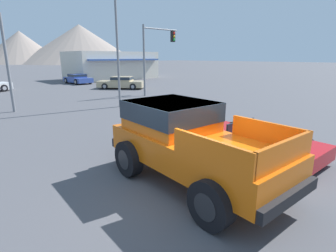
{
  "coord_description": "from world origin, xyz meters",
  "views": [
    {
      "loc": [
        -4.28,
        -4.09,
        3.13
      ],
      "look_at": [
        0.34,
        0.94,
        1.32
      ],
      "focal_mm": 28.0,
      "sensor_mm": 36.0,
      "label": 1
    }
  ],
  "objects_px": {
    "traffic_light_main": "(157,47)",
    "street_lamp_post": "(116,24)",
    "parked_car_tan": "(122,82)",
    "orange_pickup_truck": "(187,138)",
    "parked_car_blue": "(78,79)",
    "red_convertible_car": "(253,141)"
  },
  "relations": [
    {
      "from": "red_convertible_car",
      "to": "traffic_light_main",
      "type": "bearing_deg",
      "value": 64.22
    },
    {
      "from": "street_lamp_post",
      "to": "parked_car_blue",
      "type": "bearing_deg",
      "value": 74.62
    },
    {
      "from": "traffic_light_main",
      "to": "red_convertible_car",
      "type": "bearing_deg",
      "value": -117.96
    },
    {
      "from": "parked_car_blue",
      "to": "street_lamp_post",
      "type": "xyz_separation_m",
      "value": [
        -4.47,
        -16.25,
        4.46
      ]
    },
    {
      "from": "red_convertible_car",
      "to": "parked_car_blue",
      "type": "height_order",
      "value": "parked_car_blue"
    },
    {
      "from": "orange_pickup_truck",
      "to": "red_convertible_car",
      "type": "xyz_separation_m",
      "value": [
        3.06,
        -0.16,
        -0.73
      ]
    },
    {
      "from": "red_convertible_car",
      "to": "parked_car_blue",
      "type": "distance_m",
      "value": 27.06
    },
    {
      "from": "parked_car_tan",
      "to": "traffic_light_main",
      "type": "xyz_separation_m",
      "value": [
        0.07,
        -5.56,
        3.27
      ]
    },
    {
      "from": "red_convertible_car",
      "to": "parked_car_tan",
      "type": "distance_m",
      "value": 19.74
    },
    {
      "from": "parked_car_tan",
      "to": "street_lamp_post",
      "type": "height_order",
      "value": "street_lamp_post"
    },
    {
      "from": "parked_car_blue",
      "to": "street_lamp_post",
      "type": "height_order",
      "value": "street_lamp_post"
    },
    {
      "from": "red_convertible_car",
      "to": "parked_car_blue",
      "type": "xyz_separation_m",
      "value": [
        5.77,
        26.44,
        0.18
      ]
    },
    {
      "from": "orange_pickup_truck",
      "to": "red_convertible_car",
      "type": "bearing_deg",
      "value": 0.44
    },
    {
      "from": "red_convertible_car",
      "to": "street_lamp_post",
      "type": "bearing_deg",
      "value": 84.88
    },
    {
      "from": "traffic_light_main",
      "to": "parked_car_blue",
      "type": "bearing_deg",
      "value": 94.71
    },
    {
      "from": "traffic_light_main",
      "to": "street_lamp_post",
      "type": "relative_size",
      "value": 0.65
    },
    {
      "from": "parked_car_blue",
      "to": "traffic_light_main",
      "type": "xyz_separation_m",
      "value": [
        1.11,
        -13.47,
        3.3
      ]
    },
    {
      "from": "traffic_light_main",
      "to": "street_lamp_post",
      "type": "height_order",
      "value": "street_lamp_post"
    },
    {
      "from": "parked_car_tan",
      "to": "orange_pickup_truck",
      "type": "bearing_deg",
      "value": -159.03
    },
    {
      "from": "parked_car_tan",
      "to": "street_lamp_post",
      "type": "relative_size",
      "value": 0.55
    },
    {
      "from": "red_convertible_car",
      "to": "street_lamp_post",
      "type": "xyz_separation_m",
      "value": [
        1.3,
        10.18,
        4.64
      ]
    },
    {
      "from": "orange_pickup_truck",
      "to": "parked_car_tan",
      "type": "distance_m",
      "value": 20.87
    }
  ]
}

